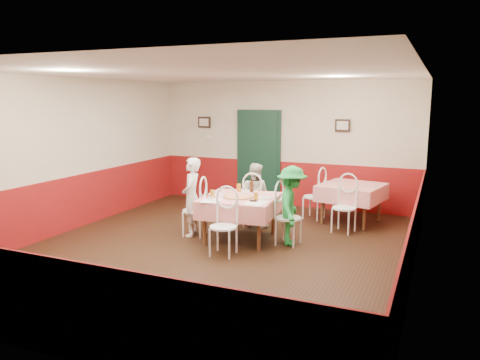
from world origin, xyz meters
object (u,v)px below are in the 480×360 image
at_px(chair_right, 288,218).
at_px(chair_near, 223,227).
at_px(second_table, 351,204).
at_px(glass_a, 212,194).
at_px(diner_left, 192,197).
at_px(chair_second_a, 314,197).
at_px(glass_c, 239,188).
at_px(diner_right, 292,206).
at_px(chair_far, 254,204).
at_px(beer_bottle, 252,186).
at_px(diner_far, 255,195).
at_px(pizza, 238,197).
at_px(glass_b, 256,197).
at_px(main_table, 240,219).
at_px(chair_left, 195,211).
at_px(chair_second_b, 344,208).
at_px(wallet, 253,201).

distance_m(chair_right, chair_near, 1.20).
distance_m(second_table, glass_a, 2.98).
bearing_deg(diner_left, chair_near, 35.12).
relative_size(chair_second_a, glass_c, 6.28).
relative_size(chair_right, diner_right, 0.68).
bearing_deg(chair_second_a, second_table, 101.34).
bearing_deg(chair_far, glass_c, 64.89).
bearing_deg(diner_right, chair_near, 124.05).
height_order(chair_near, diner_right, diner_right).
relative_size(beer_bottle, diner_far, 0.20).
height_order(chair_near, glass_c, glass_c).
height_order(chair_right, diner_right, diner_right).
height_order(beer_bottle, diner_left, diner_left).
distance_m(chair_near, pizza, 0.84).
bearing_deg(glass_b, second_table, 60.66).
bearing_deg(chair_second_a, chair_far, -28.36).
xyz_separation_m(main_table, glass_b, (0.37, -0.20, 0.45)).
height_order(glass_a, diner_left, diner_left).
xyz_separation_m(chair_near, pizza, (-0.09, 0.77, 0.33)).
bearing_deg(chair_left, beer_bottle, 108.72).
distance_m(main_table, beer_bottle, 0.64).
height_order(chair_left, chair_far, same).
bearing_deg(chair_second_b, glass_a, -131.55).
relative_size(chair_second_a, glass_a, 6.43).
bearing_deg(diner_far, chair_near, 99.85).
relative_size(chair_right, chair_far, 1.00).
height_order(chair_far, chair_near, same).
relative_size(pizza, glass_b, 3.61).
bearing_deg(diner_left, main_table, 78.48).
xyz_separation_m(chair_second_b, glass_a, (-1.94, -1.46, 0.38)).
relative_size(pizza, glass_c, 3.39).
height_order(chair_far, diner_right, diner_right).
bearing_deg(wallet, diner_left, 166.78).
height_order(chair_second_b, diner_right, diner_right).
relative_size(chair_right, chair_second_b, 1.00).
bearing_deg(glass_c, chair_far, 76.27).
bearing_deg(chair_second_b, diner_far, -159.33).
bearing_deg(pizza, chair_left, -179.40).
bearing_deg(diner_right, glass_a, 92.02).
height_order(glass_a, glass_b, glass_a).
height_order(chair_left, chair_near, same).
distance_m(chair_second_b, diner_far, 1.67).
xyz_separation_m(pizza, diner_far, (-0.08, 0.97, -0.17)).
bearing_deg(glass_a, glass_c, 74.87).
relative_size(main_table, chair_right, 1.36).
bearing_deg(diner_left, diner_far, 123.48).
height_order(glass_a, diner_right, diner_right).
bearing_deg(chair_right, glass_c, 78.30).
bearing_deg(chair_right, chair_near, 145.39).
bearing_deg(chair_left, chair_near, 41.61).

